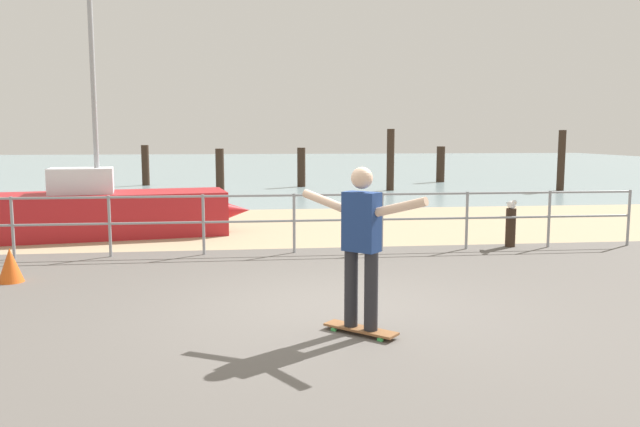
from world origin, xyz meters
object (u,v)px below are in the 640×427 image
at_px(skateboard, 361,329).
at_px(seagull, 512,204).
at_px(sailboat, 123,211).
at_px(skateboarder, 361,238).
at_px(traffic_cone, 10,266).
at_px(bollard_short, 511,228).

bearing_deg(skateboard, seagull, 52.11).
bearing_deg(seagull, skateboard, -127.89).
bearing_deg(sailboat, skateboard, -62.03).
height_order(skateboarder, traffic_cone, skateboarder).
bearing_deg(skateboard, bollard_short, 52.19).
relative_size(seagull, traffic_cone, 0.97).
bearing_deg(traffic_cone, sailboat, 79.10).
xyz_separation_m(sailboat, traffic_cone, (-0.77, -4.02, -0.27)).
bearing_deg(traffic_cone, skateboarder, -32.64).
distance_m(sailboat, skateboarder, 7.76).
bearing_deg(bollard_short, skateboarder, -127.81).
bearing_deg(seagull, skateboarder, -127.89).
bearing_deg(bollard_short, sailboat, 163.46).
xyz_separation_m(seagull, traffic_cone, (-8.04, -1.84, -0.55)).
relative_size(skateboarder, seagull, 3.39).
height_order(skateboarder, seagull, skateboarder).
bearing_deg(bollard_short, traffic_cone, -166.97).
height_order(skateboard, skateboarder, skateboarder).
relative_size(skateboard, seagull, 1.49).
distance_m(sailboat, seagull, 7.59).
height_order(sailboat, skateboard, sailboat).
relative_size(sailboat, seagull, 10.41).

